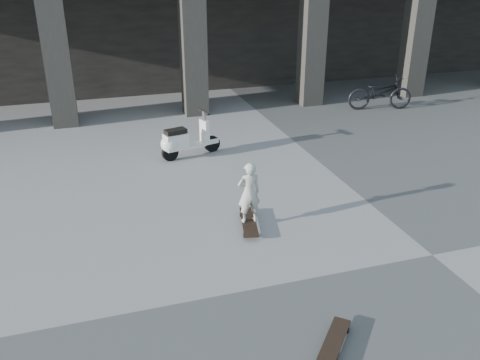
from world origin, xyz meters
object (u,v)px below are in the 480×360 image
object	(u,v)px
skateboard_spare	(334,341)
scooter	(181,141)
longboard	(249,222)
bicycle	(380,93)
child	(249,193)

from	to	relation	value
skateboard_spare	scooter	size ratio (longest dim) A/B	0.53
longboard	skateboard_spare	size ratio (longest dim) A/B	1.40
scooter	longboard	bearing A→B (deg)	-97.47
longboard	skateboard_spare	bearing A→B (deg)	-166.03
longboard	scooter	xyz separation A→B (m)	(-0.46, 3.45, 0.32)
skateboard_spare	bicycle	xyz separation A→B (m)	(5.86, 8.63, 0.42)
bicycle	longboard	bearing A→B (deg)	146.07
bicycle	scooter	bearing A→B (deg)	121.30
bicycle	child	bearing A→B (deg)	146.07
scooter	bicycle	xyz separation A→B (m)	(6.37, 2.16, 0.09)
scooter	bicycle	bearing A→B (deg)	3.68
skateboard_spare	bicycle	bearing A→B (deg)	7.43
longboard	child	xyz separation A→B (m)	(-0.00, -0.00, 0.55)
longboard	bicycle	size ratio (longest dim) A/B	0.56
skateboard_spare	child	size ratio (longest dim) A/B	0.71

